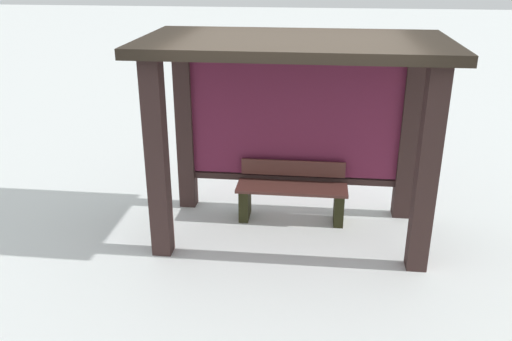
# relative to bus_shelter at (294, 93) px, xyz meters

# --- Properties ---
(ground_plane) EXTENTS (60.00, 60.00, 0.00)m
(ground_plane) POSITION_rel_bus_shelter_xyz_m (0.00, -0.16, -1.71)
(ground_plane) COLOR white
(bus_shelter) EXTENTS (3.34, 1.79, 2.35)m
(bus_shelter) POSITION_rel_bus_shelter_xyz_m (0.00, 0.00, 0.00)
(bus_shelter) COLOR #362422
(bus_shelter) RESTS_ON ground
(bench_left_inside) EXTENTS (1.40, 0.41, 0.74)m
(bench_left_inside) POSITION_rel_bus_shelter_xyz_m (0.00, 0.21, -1.36)
(bench_left_inside) COLOR #532D27
(bench_left_inside) RESTS_ON ground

